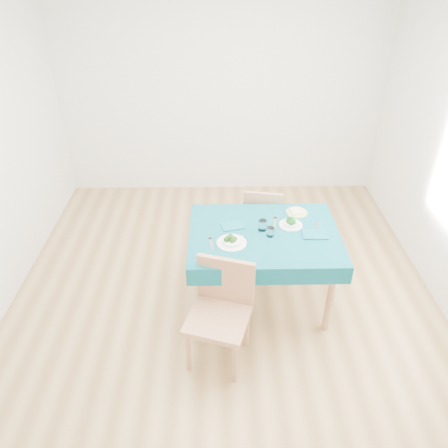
{
  "coord_description": "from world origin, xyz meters",
  "views": [
    {
      "loc": [
        -0.05,
        -3.08,
        2.86
      ],
      "look_at": [
        0.0,
        0.0,
        0.85
      ],
      "focal_mm": 35.0,
      "sensor_mm": 36.0,
      "label": 1
    }
  ],
  "objects_px": {
    "table": "(262,268)",
    "bowl_near": "(232,240)",
    "side_plate": "(297,212)",
    "chair_far": "(263,217)",
    "chair_near": "(218,305)",
    "bowl_far": "(291,223)"
  },
  "relations": [
    {
      "from": "table",
      "to": "side_plate",
      "type": "bearing_deg",
      "value": 44.52
    },
    {
      "from": "bowl_near",
      "to": "side_plate",
      "type": "height_order",
      "value": "bowl_near"
    },
    {
      "from": "table",
      "to": "chair_near",
      "type": "height_order",
      "value": "chair_near"
    },
    {
      "from": "chair_far",
      "to": "chair_near",
      "type": "bearing_deg",
      "value": 81.99
    },
    {
      "from": "table",
      "to": "bowl_near",
      "type": "distance_m",
      "value": 0.53
    },
    {
      "from": "chair_far",
      "to": "side_plate",
      "type": "relative_size",
      "value": 4.8
    },
    {
      "from": "chair_far",
      "to": "bowl_far",
      "type": "height_order",
      "value": "chair_far"
    },
    {
      "from": "table",
      "to": "chair_near",
      "type": "bearing_deg",
      "value": -120.42
    },
    {
      "from": "chair_far",
      "to": "side_plate",
      "type": "bearing_deg",
      "value": 134.73
    },
    {
      "from": "bowl_near",
      "to": "side_plate",
      "type": "bearing_deg",
      "value": 37.7
    },
    {
      "from": "table",
      "to": "side_plate",
      "type": "relative_size",
      "value": 6.5
    },
    {
      "from": "chair_near",
      "to": "bowl_far",
      "type": "bearing_deg",
      "value": 68.1
    },
    {
      "from": "chair_near",
      "to": "chair_far",
      "type": "bearing_deg",
      "value": 88.52
    },
    {
      "from": "side_plate",
      "to": "bowl_far",
      "type": "bearing_deg",
      "value": -111.94
    },
    {
      "from": "table",
      "to": "chair_far",
      "type": "xyz_separation_m",
      "value": [
        0.07,
        0.71,
        0.09
      ]
    },
    {
      "from": "bowl_near",
      "to": "side_plate",
      "type": "xyz_separation_m",
      "value": [
        0.61,
        0.47,
        -0.03
      ]
    },
    {
      "from": "table",
      "to": "bowl_near",
      "type": "bearing_deg",
      "value": -152.13
    },
    {
      "from": "table",
      "to": "bowl_far",
      "type": "bearing_deg",
      "value": 24.6
    },
    {
      "from": "bowl_near",
      "to": "bowl_far",
      "type": "distance_m",
      "value": 0.59
    },
    {
      "from": "side_plate",
      "to": "chair_near",
      "type": "bearing_deg",
      "value": -125.98
    },
    {
      "from": "table",
      "to": "bowl_near",
      "type": "xyz_separation_m",
      "value": [
        -0.28,
        -0.15,
        0.42
      ]
    },
    {
      "from": "chair_near",
      "to": "side_plate",
      "type": "bearing_deg",
      "value": 71.22
    }
  ]
}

